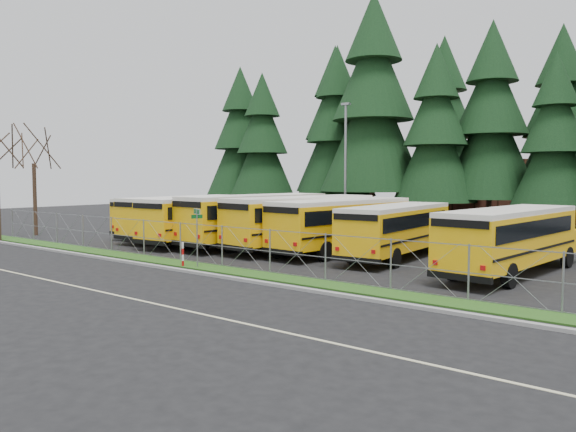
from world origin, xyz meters
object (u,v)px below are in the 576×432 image
object	(u,v)px
bus_0	(176,216)
bus_1	(188,218)
bus_2	(210,220)
street_sign	(197,225)
light_standard	(345,162)
bus_4	(306,223)
bus_east	(513,242)
bus_3	(260,220)
bus_5	(346,226)
striped_bollard	(183,255)
bus_6	(399,232)

from	to	relation	value
bus_0	bus_1	world-z (taller)	bus_1
bus_2	street_sign	size ratio (longest dim) A/B	4.11
light_standard	bus_1	bearing A→B (deg)	-113.87
bus_4	bus_east	world-z (taller)	bus_4
bus_3	bus_5	size ratio (longest dim) A/B	1.05
bus_1	striped_bollard	distance (m)	12.30
bus_1	street_sign	size ratio (longest dim) A/B	4.03
bus_6	bus_east	size ratio (longest dim) A/B	0.97
street_sign	bus_1	bearing A→B (deg)	140.47
bus_4	light_standard	bearing A→B (deg)	118.73
bus_0	bus_4	world-z (taller)	bus_4
bus_0	street_sign	xyz separation A→B (m)	(12.25, -9.13, 0.62)
light_standard	bus_0	bearing A→B (deg)	-125.71
light_standard	street_sign	bearing A→B (deg)	-77.30
bus_5	street_sign	world-z (taller)	bus_5
bus_5	bus_6	world-z (taller)	bus_5
bus_5	bus_0	bearing A→B (deg)	-176.18
bus_5	street_sign	size ratio (longest dim) A/B	4.13
bus_4	bus_6	xyz separation A→B (m)	(6.01, 0.15, -0.16)
bus_3	bus_east	xyz separation A→B (m)	(15.53, -0.81, -0.14)
bus_1	bus_2	size ratio (longest dim) A/B	0.98
bus_2	bus_6	bearing A→B (deg)	1.94
striped_bollard	bus_5	bearing A→B (deg)	69.50
bus_6	striped_bollard	bearing A→B (deg)	-130.76
bus_2	bus_6	distance (m)	12.89
bus_2	bus_3	bearing A→B (deg)	10.29
bus_0	bus_3	distance (m)	9.00
bus_east	light_standard	bearing A→B (deg)	148.24
street_sign	light_standard	bearing A→B (deg)	102.70
bus_0	bus_1	bearing A→B (deg)	-27.23
bus_2	bus_east	size ratio (longest dim) A/B	1.03
bus_4	bus_5	distance (m)	2.68
bus_6	light_standard	bearing A→B (deg)	129.32
bus_3	bus_0	bearing A→B (deg)	179.28
bus_1	light_standard	size ratio (longest dim) A/B	1.12
bus_east	striped_bollard	size ratio (longest dim) A/B	9.30
bus_2	bus_1	bearing A→B (deg)	162.27
bus_0	bus_east	distance (m)	24.55
bus_2	street_sign	world-z (taller)	bus_2
bus_3	light_standard	world-z (taller)	light_standard
bus_4	light_standard	size ratio (longest dim) A/B	1.19
bus_0	bus_5	distance (m)	14.93
bus_1	striped_bollard	bearing A→B (deg)	-46.14
bus_2	bus_4	world-z (taller)	bus_4
bus_6	light_standard	world-z (taller)	light_standard
bus_0	bus_6	xyz separation A→B (m)	(18.27, -0.37, 0.00)
bus_1	bus_east	bearing A→B (deg)	-5.04
bus_0	bus_6	world-z (taller)	bus_6
bus_0	bus_4	distance (m)	12.28
bus_1	bus_4	distance (m)	9.78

